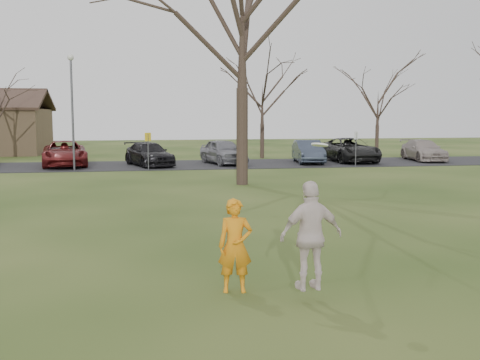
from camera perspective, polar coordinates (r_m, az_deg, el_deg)
name	(u,v)px	position (r m, az deg, el deg)	size (l,w,h in m)	color
ground	(280,293)	(9.88, 4.04, -11.36)	(120.00, 120.00, 0.00)	#1E380F
parking_strip	(181,165)	(34.33, -6.00, 1.55)	(62.00, 6.50, 0.04)	black
player_defender	(235,246)	(9.71, -0.49, -6.69)	(0.59, 0.39, 1.63)	orange
car_2	(65,153)	(34.61, -17.39, 2.59)	(2.47, 5.35, 1.49)	maroon
car_3	(149,154)	(33.77, -9.23, 2.61)	(1.91, 4.69, 1.36)	black
car_4	(223,151)	(34.51, -1.71, 2.92)	(1.81, 4.51, 1.53)	slate
car_5	(308,152)	(35.43, 6.95, 2.88)	(1.51, 4.32, 1.42)	#323B4B
car_6	(350,150)	(36.81, 11.08, 3.03)	(2.53, 5.50, 1.53)	black
car_7	(423,150)	(39.00, 18.14, 2.89)	(1.90, 4.67, 1.36)	gray
catching_play	(311,236)	(9.16, 7.26, -5.62)	(1.08, 0.53, 2.41)	beige
lamp_post	(72,98)	(31.85, -16.71, 8.02)	(0.34, 0.34, 6.27)	#47474C
sign_yellow	(148,144)	(31.16, -9.33, 3.62)	(0.35, 0.35, 2.08)	#47474C
sign_white	(356,142)	(33.49, 11.71, 3.77)	(0.35, 0.35, 2.08)	#47474C
big_tree	(242,22)	(24.81, 0.22, 15.81)	(9.00, 9.00, 14.00)	#352821
small_tree_row	(238,103)	(39.75, -0.19, 7.87)	(55.00, 5.90, 8.50)	#352821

